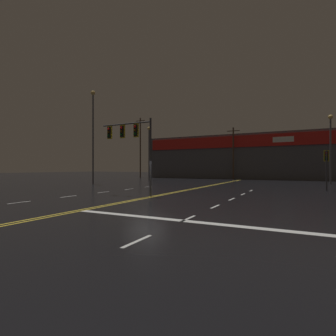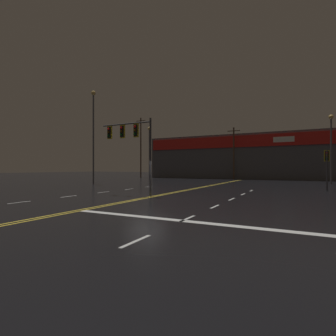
% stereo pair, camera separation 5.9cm
% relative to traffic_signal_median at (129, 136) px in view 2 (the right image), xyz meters
% --- Properties ---
extents(ground_plane, '(200.00, 200.00, 0.00)m').
position_rel_traffic_signal_median_xyz_m(ground_plane, '(2.04, -0.85, -4.32)').
color(ground_plane, black).
extents(road_markings, '(15.72, 60.00, 0.01)m').
position_rel_traffic_signal_median_xyz_m(road_markings, '(3.09, -2.02, -4.32)').
color(road_markings, gold).
rests_on(road_markings, ground).
extents(traffic_signal_median, '(4.32, 0.36, 5.52)m').
position_rel_traffic_signal_median_xyz_m(traffic_signal_median, '(0.00, 0.00, 0.00)').
color(traffic_signal_median, '#38383D').
rests_on(traffic_signal_median, ground).
extents(traffic_signal_corner_northeast, '(0.42, 0.36, 3.57)m').
position_rel_traffic_signal_median_xyz_m(traffic_signal_corner_northeast, '(13.27, 11.11, -1.70)').
color(traffic_signal_corner_northeast, '#38383D').
rests_on(traffic_signal_corner_northeast, ground).
extents(streetlight_far_left, '(0.56, 0.56, 8.72)m').
position_rel_traffic_signal_median_xyz_m(streetlight_far_left, '(14.55, 22.83, 1.30)').
color(streetlight_far_left, '#59595E').
rests_on(streetlight_far_left, ground).
extents(streetlight_far_right, '(0.56, 0.56, 11.77)m').
position_rel_traffic_signal_median_xyz_m(streetlight_far_right, '(-12.17, 9.28, 2.97)').
color(streetlight_far_right, '#59595E').
rests_on(streetlight_far_right, ground).
extents(streetlight_far_median, '(0.56, 0.56, 8.78)m').
position_rel_traffic_signal_median_xyz_m(streetlight_far_median, '(-11.01, 20.96, 1.34)').
color(streetlight_far_median, '#59595E').
rests_on(streetlight_far_median, ground).
extents(building_backdrop, '(37.43, 10.23, 8.15)m').
position_rel_traffic_signal_median_xyz_m(building_backdrop, '(2.04, 36.27, -0.23)').
color(building_backdrop, '#4C4C51').
rests_on(building_backdrop, ground).
extents(utility_pole_row, '(44.59, 0.26, 12.52)m').
position_rel_traffic_signal_median_xyz_m(utility_pole_row, '(0.09, 30.40, 1.22)').
color(utility_pole_row, '#4C3828').
rests_on(utility_pole_row, ground).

